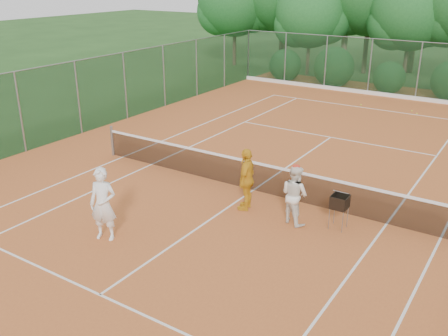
# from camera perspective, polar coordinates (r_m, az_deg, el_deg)

# --- Properties ---
(ground) EXTENTS (120.00, 120.00, 0.00)m
(ground) POSITION_cam_1_polar(r_m,az_deg,el_deg) (15.45, 3.31, -2.65)
(ground) COLOR #214719
(ground) RESTS_ON ground
(clay_court) EXTENTS (18.00, 36.00, 0.02)m
(clay_court) POSITION_cam_1_polar(r_m,az_deg,el_deg) (15.44, 3.32, -2.62)
(clay_court) COLOR #BD612B
(clay_court) RESTS_ON ground
(tennis_net) EXTENTS (11.97, 0.10, 1.10)m
(tennis_net) POSITION_cam_1_polar(r_m,az_deg,el_deg) (15.24, 3.36, -0.82)
(tennis_net) COLOR gray
(tennis_net) RESTS_ON clay_court
(player_white) EXTENTS (0.80, 0.66, 1.89)m
(player_white) POSITION_cam_1_polar(r_m,az_deg,el_deg) (12.69, -13.65, -4.05)
(player_white) COLOR white
(player_white) RESTS_ON clay_court
(player_center_grp) EXTENTS (0.96, 0.85, 1.67)m
(player_center_grp) POSITION_cam_1_polar(r_m,az_deg,el_deg) (13.29, 8.07, -2.99)
(player_center_grp) COLOR white
(player_center_grp) RESTS_ON clay_court
(player_yellow) EXTENTS (0.67, 1.13, 1.80)m
(player_yellow) POSITION_cam_1_polar(r_m,az_deg,el_deg) (13.93, 2.61, -1.28)
(player_yellow) COLOR gold
(player_yellow) RESTS_ON clay_court
(ball_hopper) EXTENTS (0.41, 0.41, 0.94)m
(ball_hopper) POSITION_cam_1_polar(r_m,az_deg,el_deg) (13.23, 13.09, -3.85)
(ball_hopper) COLOR gray
(ball_hopper) RESTS_ON clay_court
(stray_ball_a) EXTENTS (0.07, 0.07, 0.07)m
(stray_ball_a) POSITION_cam_1_polar(r_m,az_deg,el_deg) (26.01, 20.67, 6.14)
(stray_ball_a) COLOR #D0D531
(stray_ball_a) RESTS_ON clay_court
(stray_ball_b) EXTENTS (0.07, 0.07, 0.07)m
(stray_ball_b) POSITION_cam_1_polar(r_m,az_deg,el_deg) (26.45, 15.39, 6.99)
(stray_ball_b) COLOR #D8E836
(stray_ball_b) RESTS_ON clay_court
(stray_ball_c) EXTENTS (0.07, 0.07, 0.07)m
(stray_ball_c) POSITION_cam_1_polar(r_m,az_deg,el_deg) (25.57, 21.19, 5.82)
(stray_ball_c) COLOR gold
(stray_ball_c) RESTS_ON clay_court
(court_markings) EXTENTS (11.03, 23.83, 0.01)m
(court_markings) POSITION_cam_1_polar(r_m,az_deg,el_deg) (15.44, 3.32, -2.57)
(court_markings) COLOR white
(court_markings) RESTS_ON clay_court
(fence_back) EXTENTS (18.07, 0.07, 3.00)m
(fence_back) POSITION_cam_1_polar(r_m,az_deg,el_deg) (28.56, 18.83, 10.66)
(fence_back) COLOR #19381E
(fence_back) RESTS_ON clay_court
(fence_left) EXTENTS (0.07, 33.07, 3.00)m
(fence_left) POSITION_cam_1_polar(r_m,az_deg,el_deg) (19.82, -22.27, 5.87)
(fence_left) COLOR #19381E
(fence_left) RESTS_ON clay_court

